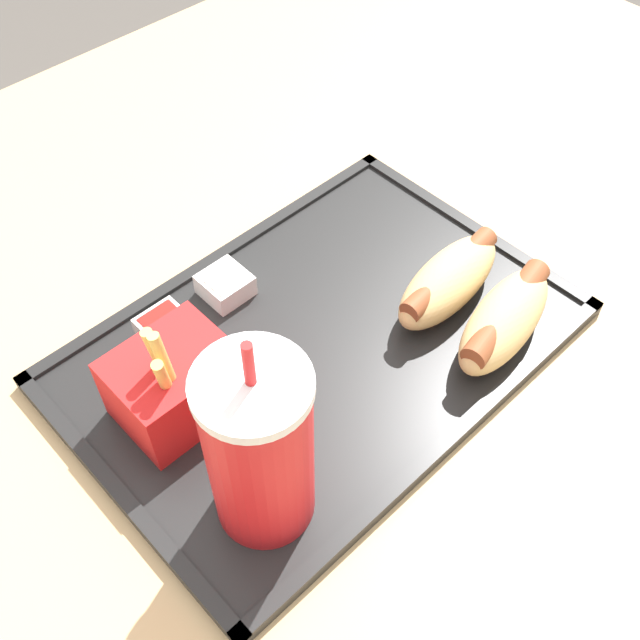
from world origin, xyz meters
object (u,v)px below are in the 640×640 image
object	(u,v)px
hot_dog_far	(505,319)
sauce_cup_ketchup	(166,328)
fries_carton	(174,384)
hot_dog_near	(449,280)
sauce_cup_mayo	(225,284)
soda_cup	(259,450)

from	to	relation	value
hot_dog_far	sauce_cup_ketchup	bearing A→B (deg)	-43.95
hot_dog_far	fries_carton	xyz separation A→B (m)	(0.25, -0.14, 0.01)
hot_dog_near	sauce_cup_mayo	size ratio (longest dim) A/B	3.32
hot_dog_near	hot_dog_far	bearing A→B (deg)	90.00
soda_cup	sauce_cup_mayo	world-z (taller)	soda_cup
sauce_cup_ketchup	hot_dog_near	bearing A→B (deg)	146.27
sauce_cup_mayo	fries_carton	bearing A→B (deg)	33.76
soda_cup	hot_dog_near	distance (m)	0.26
soda_cup	sauce_cup_mayo	size ratio (longest dim) A/B	4.70
hot_dog_far	hot_dog_near	world-z (taller)	same
sauce_cup_ketchup	sauce_cup_mayo	bearing A→B (deg)	-176.63
soda_cup	fries_carton	distance (m)	0.12
hot_dog_far	hot_dog_near	size ratio (longest dim) A/B	1.02
soda_cup	hot_dog_far	bearing A→B (deg)	174.77
hot_dog_far	sauce_cup_mayo	world-z (taller)	hot_dog_far
hot_dog_near	fries_carton	world-z (taller)	fries_carton
hot_dog_far	sauce_cup_ketchup	size ratio (longest dim) A/B	3.39
sauce_cup_mayo	hot_dog_far	bearing A→B (deg)	124.22
soda_cup	sauce_cup_ketchup	bearing A→B (deg)	-102.98
hot_dog_near	fries_carton	size ratio (longest dim) A/B	1.23
hot_dog_near	soda_cup	bearing A→B (deg)	8.88
soda_cup	hot_dog_near	bearing A→B (deg)	-171.12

